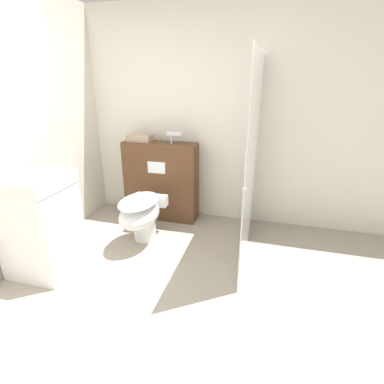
% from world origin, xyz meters
% --- Properties ---
extents(ground_plane, '(12.00, 12.00, 0.00)m').
position_xyz_m(ground_plane, '(0.00, 0.00, 0.00)').
color(ground_plane, '#9E9384').
extents(wall_back, '(8.00, 0.06, 2.50)m').
position_xyz_m(wall_back, '(0.00, 2.13, 1.25)').
color(wall_back, silver).
rests_on(wall_back, ground_plane).
extents(partition_panel, '(0.91, 0.27, 0.98)m').
position_xyz_m(partition_panel, '(-0.39, 1.89, 0.49)').
color(partition_panel, '#51331E').
rests_on(partition_panel, ground_plane).
extents(shower_glass, '(0.04, 1.43, 1.92)m').
position_xyz_m(shower_glass, '(0.75, 1.38, 0.96)').
color(shower_glass, silver).
rests_on(shower_glass, ground_plane).
extents(toilet, '(0.39, 0.67, 0.51)m').
position_xyz_m(toilet, '(-0.37, 1.24, 0.32)').
color(toilet, white).
rests_on(toilet, ground_plane).
extents(sink_vanity, '(0.55, 0.51, 1.08)m').
position_xyz_m(sink_vanity, '(-1.03, 0.53, 0.47)').
color(sink_vanity, white).
rests_on(sink_vanity, ground_plane).
extents(hair_drier, '(0.20, 0.07, 0.15)m').
position_xyz_m(hair_drier, '(-0.18, 1.86, 1.08)').
color(hair_drier, '#B7B7BC').
rests_on(hair_drier, partition_panel).
extents(folded_towel, '(0.29, 0.18, 0.08)m').
position_xyz_m(folded_towel, '(-0.64, 1.90, 1.01)').
color(folded_towel, tan).
rests_on(folded_towel, partition_panel).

